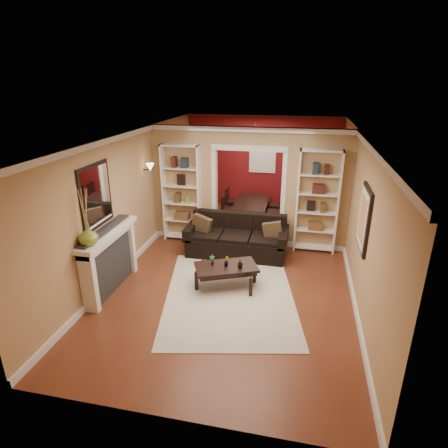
% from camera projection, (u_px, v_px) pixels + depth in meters
% --- Properties ---
extents(floor, '(8.00, 8.00, 0.00)m').
position_uv_depth(floor, '(239.00, 263.00, 7.95)').
color(floor, brown).
rests_on(floor, ground).
extents(ceiling, '(8.00, 8.00, 0.00)m').
position_uv_depth(ceiling, '(241.00, 134.00, 6.97)').
color(ceiling, white).
rests_on(ceiling, ground).
extents(wall_back, '(8.00, 0.00, 8.00)m').
position_uv_depth(wall_back, '(263.00, 162.00, 11.11)').
color(wall_back, tan).
rests_on(wall_back, ground).
extents(wall_front, '(8.00, 0.00, 8.00)m').
position_uv_depth(wall_front, '(172.00, 321.00, 3.81)').
color(wall_front, tan).
rests_on(wall_front, ground).
extents(wall_left, '(0.00, 8.00, 8.00)m').
position_uv_depth(wall_left, '(135.00, 196.00, 7.90)').
color(wall_left, tan).
rests_on(wall_left, ground).
extents(wall_right, '(0.00, 8.00, 8.00)m').
position_uv_depth(wall_right, '(357.00, 211.00, 7.02)').
color(wall_right, tan).
rests_on(wall_right, ground).
extents(partition_wall, '(4.50, 0.15, 2.70)m').
position_uv_depth(partition_wall, '(248.00, 187.00, 8.55)').
color(partition_wall, tan).
rests_on(partition_wall, floor).
extents(red_back_panel, '(4.44, 0.04, 2.64)m').
position_uv_depth(red_back_panel, '(262.00, 164.00, 11.09)').
color(red_back_panel, maroon).
rests_on(red_back_panel, floor).
extents(dining_window, '(0.78, 0.03, 0.98)m').
position_uv_depth(dining_window, '(263.00, 156.00, 10.97)').
color(dining_window, '#8CA5CC').
rests_on(dining_window, wall_back).
extents(area_rug, '(2.86, 3.56, 0.01)m').
position_uv_depth(area_rug, '(230.00, 294.00, 6.81)').
color(area_rug, beige).
rests_on(area_rug, floor).
extents(sofa, '(2.22, 0.96, 0.87)m').
position_uv_depth(sofa, '(237.00, 236.00, 8.23)').
color(sofa, black).
rests_on(sofa, floor).
extents(pillow_left, '(0.46, 0.25, 0.44)m').
position_uv_depth(pillow_left, '(202.00, 225.00, 8.28)').
color(pillow_left, brown).
rests_on(pillow_left, sofa).
extents(pillow_right, '(0.40, 0.12, 0.40)m').
position_uv_depth(pillow_right, '(273.00, 231.00, 7.99)').
color(pillow_right, brown).
rests_on(pillow_right, sofa).
extents(coffee_table, '(1.28, 1.02, 0.43)m').
position_uv_depth(coffee_table, '(226.00, 276.00, 7.00)').
color(coffee_table, black).
rests_on(coffee_table, floor).
extents(plant_left, '(0.12, 0.09, 0.19)m').
position_uv_depth(plant_left, '(212.00, 260.00, 6.94)').
color(plant_left, '#336626').
rests_on(plant_left, coffee_table).
extents(plant_center, '(0.10, 0.12, 0.19)m').
position_uv_depth(plant_center, '(226.00, 261.00, 6.89)').
color(plant_center, '#336626').
rests_on(plant_center, coffee_table).
extents(plant_right, '(0.13, 0.13, 0.19)m').
position_uv_depth(plant_right, '(240.00, 263.00, 6.84)').
color(plant_right, '#336626').
rests_on(plant_right, coffee_table).
extents(bookshelf_left, '(0.90, 0.30, 2.30)m').
position_uv_depth(bookshelf_left, '(182.00, 194.00, 8.77)').
color(bookshelf_left, white).
rests_on(bookshelf_left, floor).
extents(bookshelf_right, '(0.90, 0.30, 2.30)m').
position_uv_depth(bookshelf_right, '(317.00, 202.00, 8.17)').
color(bookshelf_right, white).
rests_on(bookshelf_right, floor).
extents(fireplace, '(0.32, 1.70, 1.16)m').
position_uv_depth(fireplace, '(111.00, 261.00, 6.78)').
color(fireplace, white).
rests_on(fireplace, floor).
extents(vase, '(0.39, 0.39, 0.32)m').
position_uv_depth(vase, '(88.00, 236.00, 5.97)').
color(vase, olive).
rests_on(vase, fireplace).
extents(mirror, '(0.03, 0.95, 1.10)m').
position_uv_depth(mirror, '(96.00, 196.00, 6.36)').
color(mirror, silver).
rests_on(mirror, wall_left).
extents(wall_sconce, '(0.18, 0.18, 0.22)m').
position_uv_depth(wall_sconce, '(148.00, 168.00, 8.21)').
color(wall_sconce, '#FFE0A5').
rests_on(wall_sconce, wall_left).
extents(framed_art, '(0.04, 0.85, 1.05)m').
position_uv_depth(framed_art, '(364.00, 219.00, 6.04)').
color(framed_art, black).
rests_on(framed_art, wall_right).
extents(dining_table, '(1.58, 0.88, 0.55)m').
position_uv_depth(dining_table, '(253.00, 211.00, 10.25)').
color(dining_table, black).
rests_on(dining_table, floor).
extents(dining_chair_nw, '(0.49, 0.49, 0.78)m').
position_uv_depth(dining_chair_nw, '(231.00, 210.00, 10.05)').
color(dining_chair_nw, black).
rests_on(dining_chair_nw, floor).
extents(dining_chair_ne, '(0.40, 0.40, 0.79)m').
position_uv_depth(dining_chair_ne, '(272.00, 212.00, 9.83)').
color(dining_chair_ne, black).
rests_on(dining_chair_ne, floor).
extents(dining_chair_sw, '(0.48, 0.48, 0.85)m').
position_uv_depth(dining_chair_sw, '(235.00, 202.00, 10.58)').
color(dining_chair_sw, black).
rests_on(dining_chair_sw, floor).
extents(dining_chair_se, '(0.50, 0.50, 0.78)m').
position_uv_depth(dining_chair_se, '(274.00, 205.00, 10.38)').
color(dining_chair_se, black).
rests_on(dining_chair_se, floor).
extents(chandelier, '(0.50, 0.50, 0.30)m').
position_uv_depth(chandelier, '(258.00, 147.00, 9.68)').
color(chandelier, '#3D261C').
rests_on(chandelier, ceiling).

